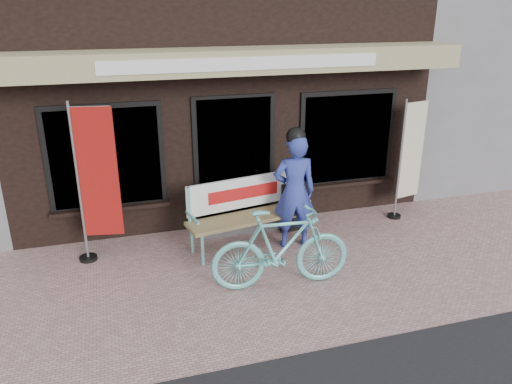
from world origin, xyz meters
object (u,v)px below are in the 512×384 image
object	(u,v)px
bicycle	(281,248)
menu_stand	(293,206)
bench	(247,207)
nobori_cream	(409,157)
person	(294,190)
nobori_red	(96,182)

from	to	relation	value
bicycle	menu_stand	world-z (taller)	bicycle
bench	menu_stand	world-z (taller)	bench
bench	bicycle	xyz separation A→B (m)	(0.09, -1.32, -0.06)
bicycle	nobori_cream	distance (m)	3.33
person	bicycle	xyz separation A→B (m)	(-0.58, -1.07, -0.37)
bench	nobori_cream	world-z (taller)	nobori_cream
bicycle	nobori_cream	bearing A→B (deg)	-55.93
menu_stand	nobori_cream	bearing A→B (deg)	-4.07
bench	menu_stand	bearing A→B (deg)	5.40
person	menu_stand	size ratio (longest dim) A/B	2.23
bench	nobori_red	size ratio (longest dim) A/B	0.85
nobori_red	nobori_cream	bearing A→B (deg)	12.07
person	nobori_red	xyz separation A→B (m)	(-2.82, 0.37, 0.29)
nobori_cream	menu_stand	xyz separation A→B (m)	(-2.11, -0.05, -0.64)
bench	menu_stand	size ratio (longest dim) A/B	2.38
bicycle	menu_stand	distance (m)	1.74
person	menu_stand	distance (m)	0.72
nobori_cream	bench	bearing A→B (deg)	172.84
nobori_red	menu_stand	size ratio (longest dim) A/B	2.78
bench	bicycle	size ratio (longest dim) A/B	1.08
bench	person	xyz separation A→B (m)	(0.67, -0.25, 0.30)
nobori_red	bench	bearing A→B (deg)	7.02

